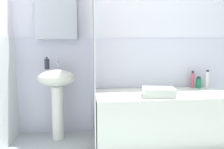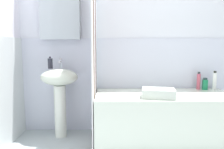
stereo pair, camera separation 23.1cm
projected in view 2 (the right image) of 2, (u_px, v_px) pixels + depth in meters
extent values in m
cube|color=white|center=(143.00, 38.00, 2.68)|extent=(3.60, 0.05, 2.40)
cube|color=silver|center=(142.00, 85.00, 2.72)|extent=(3.60, 0.02, 1.20)
cube|color=silver|center=(60.00, 16.00, 2.54)|extent=(0.48, 0.12, 0.56)
cylinder|color=silver|center=(60.00, 111.00, 2.53)|extent=(0.14, 0.14, 0.63)
ellipsoid|color=silver|center=(59.00, 77.00, 2.48)|extent=(0.44, 0.34, 0.20)
cylinder|color=silver|center=(61.00, 66.00, 2.57)|extent=(0.03, 0.03, 0.05)
cylinder|color=silver|center=(60.00, 62.00, 2.51)|extent=(0.02, 0.10, 0.02)
sphere|color=silver|center=(61.00, 59.00, 2.56)|extent=(0.03, 0.03, 0.03)
cylinder|color=#292A35|center=(50.00, 64.00, 2.49)|extent=(0.06, 0.06, 0.12)
sphere|color=#2A2130|center=(50.00, 57.00, 2.48)|extent=(0.02, 0.02, 0.02)
cube|color=silver|center=(164.00, 118.00, 2.40)|extent=(1.56, 0.68, 0.56)
cube|color=white|center=(92.00, 56.00, 2.04)|extent=(0.01, 0.14, 2.00)
cube|color=brown|center=(93.00, 55.00, 2.17)|extent=(0.01, 0.14, 2.00)
cube|color=white|center=(94.00, 55.00, 2.31)|extent=(0.01, 0.14, 2.00)
cube|color=brown|center=(95.00, 55.00, 2.44)|extent=(0.01, 0.14, 2.00)
cube|color=white|center=(96.00, 54.00, 2.58)|extent=(0.01, 0.14, 2.00)
cylinder|color=white|center=(215.00, 81.00, 2.60)|extent=(0.05, 0.05, 0.21)
cylinder|color=black|center=(215.00, 72.00, 2.58)|extent=(0.03, 0.03, 0.02)
cylinder|color=#1A8050|center=(205.00, 85.00, 2.61)|extent=(0.07, 0.07, 0.13)
cylinder|color=#1A2B2F|center=(205.00, 79.00, 2.60)|extent=(0.05, 0.05, 0.02)
cylinder|color=#C55066|center=(199.00, 82.00, 2.62)|extent=(0.04, 0.04, 0.20)
cylinder|color=#202629|center=(199.00, 73.00, 2.61)|extent=(0.03, 0.03, 0.02)
cube|color=silver|center=(158.00, 93.00, 2.18)|extent=(0.37, 0.28, 0.10)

